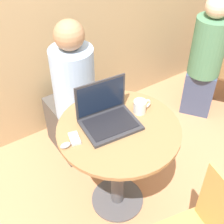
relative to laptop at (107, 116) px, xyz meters
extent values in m
plane|color=tan|center=(0.03, -0.08, -0.83)|extent=(12.00, 12.00, 0.00)
cylinder|color=#4C4C51|center=(0.03, -0.08, -0.82)|extent=(0.40, 0.40, 0.02)
cylinder|color=#4C4C51|center=(0.03, -0.08, -0.44)|extent=(0.10, 0.10, 0.73)
cylinder|color=olive|center=(0.03, -0.08, -0.07)|extent=(0.78, 0.78, 0.02)
cube|color=#2D2D33|center=(0.00, -0.04, -0.04)|extent=(0.36, 0.29, 0.02)
cube|color=black|center=(0.00, -0.04, -0.03)|extent=(0.32, 0.23, 0.00)
cube|color=#2D2D33|center=(0.01, 0.09, 0.09)|extent=(0.34, 0.04, 0.24)
cube|color=#141E33|center=(0.01, 0.08, 0.09)|extent=(0.31, 0.03, 0.21)
cube|color=silver|center=(-0.24, -0.02, -0.05)|extent=(0.08, 0.11, 0.02)
ellipsoid|color=#B2B2B7|center=(-0.32, -0.05, -0.04)|extent=(0.06, 0.04, 0.03)
cylinder|color=white|center=(0.23, -0.03, -0.01)|extent=(0.08, 0.08, 0.09)
torus|color=white|center=(0.28, -0.03, -0.01)|extent=(0.06, 0.01, 0.06)
cube|color=tan|center=(0.19, -0.82, -0.17)|extent=(0.08, 0.37, 0.43)
cube|color=#4C4742|center=(0.03, 0.62, -0.59)|extent=(0.31, 0.45, 0.47)
cylinder|color=#9EBCE5|center=(0.03, 0.51, -0.07)|extent=(0.32, 0.32, 0.57)
sphere|color=#A87A56|center=(0.03, 0.51, 0.32)|extent=(0.21, 0.21, 0.21)
cylinder|color=brown|center=(1.32, 0.42, -0.62)|extent=(0.04, 0.04, 0.41)
cylinder|color=brown|center=(1.60, 0.63, -0.62)|extent=(0.04, 0.04, 0.41)
cube|color=brown|center=(1.57, 0.38, -0.41)|extent=(0.56, 0.56, 0.02)
cube|color=#3D4766|center=(1.40, 0.44, -0.60)|extent=(0.51, 0.48, 0.46)
cylinder|color=#4C7F5B|center=(1.32, 0.38, -0.10)|extent=(0.30, 0.30, 0.54)
sphere|color=beige|center=(1.32, 0.38, 0.27)|extent=(0.20, 0.20, 0.20)
camera|label=1|loc=(-0.77, -1.23, 1.27)|focal=50.00mm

